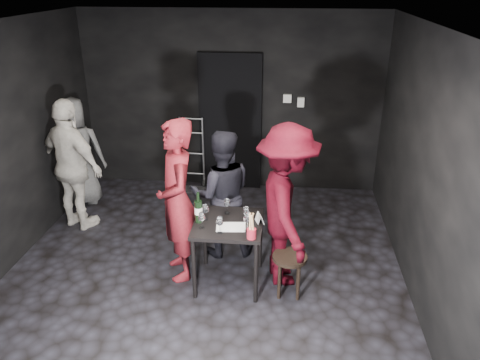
# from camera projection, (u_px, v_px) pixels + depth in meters

# --- Properties ---
(floor) EXTENTS (4.50, 5.00, 0.02)m
(floor) POSITION_uv_depth(u_px,v_px,m) (204.00, 274.00, 5.34)
(floor) COLOR black
(floor) RESTS_ON ground
(ceiling) EXTENTS (4.50, 5.00, 0.02)m
(ceiling) POSITION_uv_depth(u_px,v_px,m) (195.00, 26.00, 4.25)
(ceiling) COLOR silver
(ceiling) RESTS_ON ground
(wall_back) EXTENTS (4.50, 0.04, 2.70)m
(wall_back) POSITION_uv_depth(u_px,v_px,m) (231.00, 103.00, 7.06)
(wall_back) COLOR black
(wall_back) RESTS_ON ground
(wall_front) EXTENTS (4.50, 0.04, 2.70)m
(wall_front) POSITION_uv_depth(u_px,v_px,m) (114.00, 336.00, 2.52)
(wall_front) COLOR black
(wall_front) RESTS_ON ground
(wall_right) EXTENTS (0.04, 5.00, 2.70)m
(wall_right) POSITION_uv_depth(u_px,v_px,m) (426.00, 173.00, 4.57)
(wall_right) COLOR black
(wall_right) RESTS_ON ground
(doorway) EXTENTS (0.95, 0.10, 2.10)m
(doorway) POSITION_uv_depth(u_px,v_px,m) (230.00, 123.00, 7.13)
(doorway) COLOR black
(doorway) RESTS_ON ground
(wallbox_upper) EXTENTS (0.12, 0.06, 0.12)m
(wallbox_upper) POSITION_uv_depth(u_px,v_px,m) (287.00, 98.00, 6.89)
(wallbox_upper) COLOR #B7B7B2
(wallbox_upper) RESTS_ON wall_back
(wallbox_lower) EXTENTS (0.10, 0.06, 0.14)m
(wallbox_lower) POSITION_uv_depth(u_px,v_px,m) (301.00, 102.00, 6.90)
(wallbox_lower) COLOR #B7B7B2
(wallbox_lower) RESTS_ON wall_back
(hand_truck) EXTENTS (0.39, 0.33, 1.16)m
(hand_truck) POSITION_uv_depth(u_px,v_px,m) (193.00, 176.00, 7.38)
(hand_truck) COLOR #B2B2B7
(hand_truck) RESTS_ON floor
(tasting_table) EXTENTS (0.72, 0.72, 0.75)m
(tasting_table) POSITION_uv_depth(u_px,v_px,m) (228.00, 230.00, 4.95)
(tasting_table) COLOR black
(tasting_table) RESTS_ON floor
(stool) EXTENTS (0.36, 0.36, 0.47)m
(stool) POSITION_uv_depth(u_px,v_px,m) (290.00, 263.00, 4.86)
(stool) COLOR #2F201A
(stool) RESTS_ON floor
(server_red) EXTENTS (0.80, 0.94, 2.19)m
(server_red) POSITION_uv_depth(u_px,v_px,m) (176.00, 185.00, 4.93)
(server_red) COLOR maroon
(server_red) RESTS_ON floor
(woman_black) EXTENTS (0.85, 0.58, 1.61)m
(woman_black) POSITION_uv_depth(u_px,v_px,m) (222.00, 192.00, 5.46)
(woman_black) COLOR black
(woman_black) RESTS_ON floor
(man_maroon) EXTENTS (0.92, 1.49, 2.14)m
(man_maroon) POSITION_uv_depth(u_px,v_px,m) (287.00, 191.00, 4.85)
(man_maroon) COLOR #37040D
(man_maroon) RESTS_ON floor
(bystander_cream) EXTENTS (1.33, 1.04, 2.04)m
(bystander_cream) POSITION_uv_depth(u_px,v_px,m) (71.00, 155.00, 5.95)
(bystander_cream) COLOR white
(bystander_cream) RESTS_ON floor
(bystander_grey) EXTENTS (0.90, 0.63, 1.67)m
(bystander_grey) POSITION_uv_depth(u_px,v_px,m) (76.00, 149.00, 6.68)
(bystander_grey) COLOR #5B5B5B
(bystander_grey) RESTS_ON floor
(tasting_mat) EXTENTS (0.32, 0.23, 0.00)m
(tasting_mat) POSITION_uv_depth(u_px,v_px,m) (231.00, 227.00, 4.81)
(tasting_mat) COLOR white
(tasting_mat) RESTS_ON tasting_table
(wine_glass_a) EXTENTS (0.09, 0.09, 0.19)m
(wine_glass_a) POSITION_uv_depth(u_px,v_px,m) (202.00, 220.00, 4.75)
(wine_glass_a) COLOR white
(wine_glass_a) RESTS_ON tasting_table
(wine_glass_b) EXTENTS (0.08, 0.08, 0.19)m
(wine_glass_b) POSITION_uv_depth(u_px,v_px,m) (206.00, 212.00, 4.92)
(wine_glass_b) COLOR white
(wine_glass_b) RESTS_ON tasting_table
(wine_glass_c) EXTENTS (0.08, 0.08, 0.19)m
(wine_glass_c) POSITION_uv_depth(u_px,v_px,m) (227.00, 206.00, 5.05)
(wine_glass_c) COLOR white
(wine_glass_c) RESTS_ON tasting_table
(wine_glass_d) EXTENTS (0.08, 0.08, 0.19)m
(wine_glass_d) POSITION_uv_depth(u_px,v_px,m) (220.00, 224.00, 4.66)
(wine_glass_d) COLOR white
(wine_glass_d) RESTS_ON tasting_table
(wine_glass_e) EXTENTS (0.09, 0.09, 0.22)m
(wine_glass_e) POSITION_uv_depth(u_px,v_px,m) (247.00, 221.00, 4.69)
(wine_glass_e) COLOR white
(wine_glass_e) RESTS_ON tasting_table
(wine_glass_f) EXTENTS (0.09, 0.09, 0.18)m
(wine_glass_f) POSITION_uv_depth(u_px,v_px,m) (246.00, 213.00, 4.90)
(wine_glass_f) COLOR white
(wine_glass_f) RESTS_ON tasting_table
(wine_bottle) EXTENTS (0.08, 0.08, 0.34)m
(wine_bottle) POSITION_uv_depth(u_px,v_px,m) (198.00, 211.00, 4.86)
(wine_bottle) COLOR black
(wine_bottle) RESTS_ON tasting_table
(breadstick_cup) EXTENTS (0.09, 0.09, 0.29)m
(breadstick_cup) POSITION_uv_depth(u_px,v_px,m) (252.00, 227.00, 4.56)
(breadstick_cup) COLOR #A51B2B
(breadstick_cup) RESTS_ON tasting_table
(reserved_card) EXTENTS (0.12, 0.15, 0.10)m
(reserved_card) POSITION_uv_depth(u_px,v_px,m) (258.00, 218.00, 4.89)
(reserved_card) COLOR white
(reserved_card) RESTS_ON tasting_table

